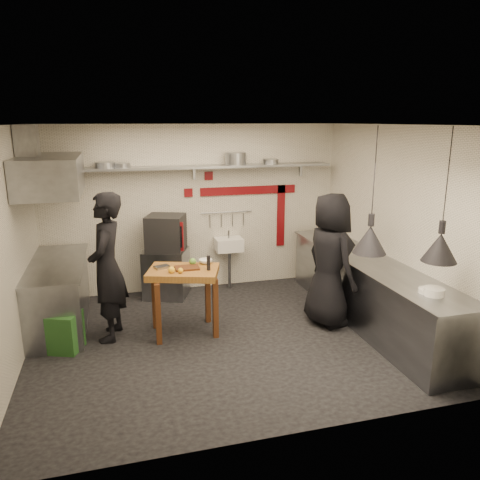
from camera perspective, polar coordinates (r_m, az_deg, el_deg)
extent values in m
plane|color=black|center=(6.45, -2.01, -11.89)|extent=(5.00, 5.00, 0.00)
plane|color=silver|center=(5.78, -2.26, 13.85)|extent=(5.00, 5.00, 0.00)
cube|color=beige|center=(7.98, -5.57, 3.82)|extent=(5.00, 0.04, 2.80)
cube|color=beige|center=(4.04, 4.72, -6.76)|extent=(5.00, 0.04, 2.80)
cube|color=beige|center=(5.94, -26.33, -1.30)|extent=(0.04, 4.20, 2.80)
cube|color=beige|center=(6.95, 18.38, 1.57)|extent=(0.04, 4.20, 2.80)
cube|color=#650A0E|center=(8.12, 1.06, 6.08)|extent=(1.70, 0.02, 0.14)
cube|color=#650A0E|center=(8.39, 4.99, 2.96)|extent=(0.14, 0.02, 1.10)
cube|color=#650A0E|center=(7.92, -3.84, 7.80)|extent=(0.14, 0.02, 0.14)
cube|color=#650A0E|center=(7.89, -6.31, 5.75)|extent=(0.14, 0.02, 0.14)
cube|color=gray|center=(7.70, -5.47, 8.86)|extent=(4.60, 0.34, 0.04)
cube|color=gray|center=(7.77, -19.70, 7.40)|extent=(0.04, 0.06, 0.24)
cube|color=gray|center=(7.86, -5.64, 8.23)|extent=(0.04, 0.06, 0.24)
cube|color=gray|center=(8.38, 7.41, 8.56)|extent=(0.04, 0.06, 0.24)
cylinder|color=gray|center=(7.58, -16.12, 8.78)|extent=(0.39, 0.39, 0.09)
cylinder|color=gray|center=(7.59, -14.16, 8.83)|extent=(0.30, 0.30, 0.07)
cylinder|color=gray|center=(7.83, -0.52, 9.89)|extent=(0.37, 0.37, 0.20)
cylinder|color=gray|center=(8.01, 3.74, 9.54)|extent=(0.27, 0.27, 0.08)
cube|color=gray|center=(7.86, -8.97, -3.98)|extent=(0.85, 0.81, 0.80)
cube|color=black|center=(7.64, -9.02, 0.85)|extent=(0.73, 0.71, 0.58)
cube|color=#650A0E|center=(7.41, -8.81, 0.45)|extent=(0.48, 0.21, 0.46)
cube|color=black|center=(7.38, -8.45, 0.40)|extent=(0.34, 0.14, 0.34)
cube|color=silver|center=(8.05, -1.38, -0.55)|extent=(0.46, 0.34, 0.22)
cylinder|color=gray|center=(8.00, -1.39, 0.70)|extent=(0.03, 0.03, 0.14)
cylinder|color=gray|center=(8.14, -1.30, -3.61)|extent=(0.06, 0.06, 0.66)
cylinder|color=gray|center=(8.06, -1.64, 3.41)|extent=(0.90, 0.02, 0.02)
cube|color=gray|center=(7.03, 15.38, -6.14)|extent=(0.70, 3.80, 0.90)
cube|color=gray|center=(6.89, 15.63, -2.51)|extent=(0.76, 3.90, 0.03)
cylinder|color=silver|center=(5.75, 22.56, -5.84)|extent=(0.24, 0.24, 0.09)
cylinder|color=silver|center=(5.81, 21.85, -5.76)|extent=(0.26, 0.26, 0.05)
cube|color=gray|center=(7.15, -21.20, -6.27)|extent=(0.70, 1.90, 0.90)
cube|color=gray|center=(7.01, -21.54, -2.70)|extent=(0.76, 2.00, 0.03)
cube|color=gray|center=(6.77, -22.08, 7.38)|extent=(0.78, 1.60, 0.50)
cube|color=gray|center=(6.77, -24.53, 10.55)|extent=(0.28, 0.28, 0.50)
cube|color=#21501E|center=(6.44, -20.55, -10.45)|extent=(0.47, 0.47, 0.50)
cube|color=#4C2611|center=(6.32, -6.47, -3.39)|extent=(0.32, 0.23, 0.02)
cylinder|color=black|center=(6.21, -3.86, -2.81)|extent=(0.05, 0.05, 0.20)
sphere|color=gold|center=(6.17, -8.35, -3.63)|extent=(0.11, 0.11, 0.09)
sphere|color=gold|center=(6.15, -7.26, -3.69)|extent=(0.09, 0.09, 0.07)
sphere|color=#578F2F|center=(6.46, -5.80, -2.64)|extent=(0.11, 0.11, 0.10)
cube|color=gray|center=(6.40, -9.50, -3.26)|extent=(0.23, 0.19, 0.03)
imported|color=silver|center=(6.53, -4.23, -2.61)|extent=(0.22, 0.22, 0.06)
imported|color=black|center=(6.36, -15.90, -3.22)|extent=(0.61, 0.80, 1.98)
imported|color=black|center=(6.69, 10.88, -2.42)|extent=(0.76, 1.02, 1.90)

